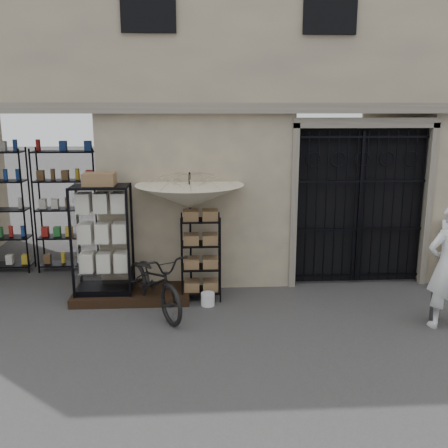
{
  "coord_description": "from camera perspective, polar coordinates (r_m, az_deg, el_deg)",
  "views": [
    {
      "loc": [
        -1.29,
        -6.74,
        3.21
      ],
      "look_at": [
        -0.8,
        1.4,
        1.35
      ],
      "focal_mm": 40.0,
      "sensor_mm": 36.0,
      "label": 1
    }
  ],
  "objects": [
    {
      "name": "ground",
      "position": [
        7.58,
        6.84,
        -12.31
      ],
      "size": [
        80.0,
        80.0,
        0.0
      ],
      "primitive_type": "plane",
      "color": "black",
      "rests_on": "ground"
    },
    {
      "name": "main_building",
      "position": [
        10.9,
        3.59,
        19.62
      ],
      "size": [
        14.0,
        4.0,
        9.0
      ],
      "primitive_type": "cube",
      "color": "tan",
      "rests_on": "ground"
    },
    {
      "name": "shop_recess",
      "position": [
        10.21,
        -21.72,
        2.29
      ],
      "size": [
        3.0,
        1.7,
        3.0
      ],
      "primitive_type": "cube",
      "color": "black",
      "rests_on": "ground"
    },
    {
      "name": "shop_shelving",
      "position": [
        10.74,
        -21.06,
        1.46
      ],
      "size": [
        2.7,
        0.5,
        2.5
      ],
      "primitive_type": "cube",
      "color": "black",
      "rests_on": "ground"
    },
    {
      "name": "iron_gate",
      "position": [
        9.67,
        14.95,
        2.22
      ],
      "size": [
        2.5,
        0.21,
        3.0
      ],
      "color": "black",
      "rests_on": "ground"
    },
    {
      "name": "step_platform",
      "position": [
        8.94,
        -10.46,
        -7.92
      ],
      "size": [
        2.0,
        0.9,
        0.15
      ],
      "primitive_type": "cube",
      "color": "black",
      "rests_on": "ground"
    },
    {
      "name": "display_cabinet",
      "position": [
        8.71,
        -13.67,
        -2.36
      ],
      "size": [
        0.93,
        0.58,
        2.01
      ],
      "rotation": [
        0.0,
        0.0,
        -0.01
      ],
      "color": "black",
      "rests_on": "step_platform"
    },
    {
      "name": "wire_rack",
      "position": [
        8.63,
        -2.66,
        -3.9
      ],
      "size": [
        0.73,
        0.58,
        1.49
      ],
      "rotation": [
        0.0,
        0.0,
        -0.2
      ],
      "color": "black",
      "rests_on": "ground"
    },
    {
      "name": "market_umbrella",
      "position": [
        8.52,
        -3.94,
        3.92
      ],
      "size": [
        1.81,
        1.84,
        2.63
      ],
      "rotation": [
        0.0,
        0.0,
        0.13
      ],
      "color": "black",
      "rests_on": "ground"
    },
    {
      "name": "white_bucket",
      "position": [
        8.49,
        -1.87,
        -8.57
      ],
      "size": [
        0.31,
        0.31,
        0.22
      ],
      "primitive_type": "cylinder",
      "rotation": [
        0.0,
        0.0,
        -0.43
      ],
      "color": "silver",
      "rests_on": "ground"
    },
    {
      "name": "bicycle",
      "position": [
        8.38,
        -7.89,
        -9.81
      ],
      "size": [
        1.09,
        1.23,
        1.96
      ],
      "primitive_type": "imported",
      "rotation": [
        0.0,
        0.0,
        0.5
      ],
      "color": "black",
      "rests_on": "ground"
    },
    {
      "name": "steel_bollard",
      "position": [
        8.47,
        23.06,
        -7.62
      ],
      "size": [
        0.18,
        0.18,
        0.79
      ],
      "primitive_type": "cylinder",
      "rotation": [
        0.0,
        0.0,
        0.29
      ],
      "color": "#484A4D",
      "rests_on": "ground"
    },
    {
      "name": "shopkeeper",
      "position": [
        8.45,
        23.71,
        -10.64
      ],
      "size": [
        0.91,
        1.98,
        0.46
      ],
      "primitive_type": "imported",
      "rotation": [
        0.0,
        0.0,
        3.25
      ],
      "color": "silver",
      "rests_on": "ground"
    }
  ]
}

